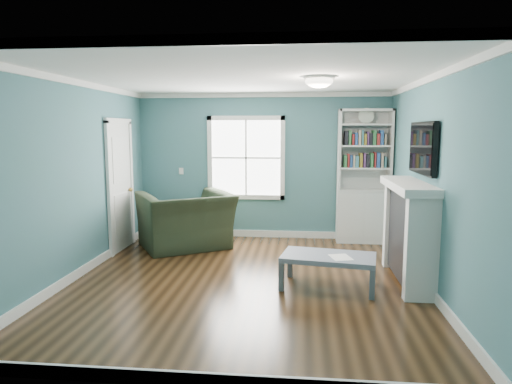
# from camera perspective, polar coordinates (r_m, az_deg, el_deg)

# --- Properties ---
(floor) EXTENTS (5.00, 5.00, 0.00)m
(floor) POSITION_cam_1_polar(r_m,az_deg,el_deg) (6.04, -1.26, -11.06)
(floor) COLOR black
(floor) RESTS_ON ground
(room_walls) EXTENTS (5.00, 5.00, 5.00)m
(room_walls) POSITION_cam_1_polar(r_m,az_deg,el_deg) (5.73, -1.30, 4.09)
(room_walls) COLOR #44727F
(room_walls) RESTS_ON ground
(trim) EXTENTS (4.50, 5.00, 2.60)m
(trim) POSITION_cam_1_polar(r_m,az_deg,el_deg) (5.76, -1.29, 0.66)
(trim) COLOR white
(trim) RESTS_ON ground
(window) EXTENTS (1.40, 0.06, 1.50)m
(window) POSITION_cam_1_polar(r_m,az_deg,el_deg) (8.23, -1.25, 4.29)
(window) COLOR white
(window) RESTS_ON room_walls
(bookshelf) EXTENTS (0.90, 0.35, 2.31)m
(bookshelf) POSITION_cam_1_polar(r_m,az_deg,el_deg) (8.11, 13.27, 0.29)
(bookshelf) COLOR silver
(bookshelf) RESTS_ON ground
(fireplace) EXTENTS (0.44, 1.58, 1.30)m
(fireplace) POSITION_cam_1_polar(r_m,az_deg,el_deg) (6.17, 18.57, -4.92)
(fireplace) COLOR black
(fireplace) RESTS_ON ground
(tv) EXTENTS (0.06, 1.10, 0.65)m
(tv) POSITION_cam_1_polar(r_m,az_deg,el_deg) (6.06, 20.13, 5.18)
(tv) COLOR black
(tv) RESTS_ON fireplace
(door) EXTENTS (0.12, 0.98, 2.17)m
(door) POSITION_cam_1_polar(r_m,az_deg,el_deg) (7.70, -16.60, 0.91)
(door) COLOR silver
(door) RESTS_ON ground
(ceiling_fixture) EXTENTS (0.38, 0.38, 0.15)m
(ceiling_fixture) POSITION_cam_1_polar(r_m,az_deg,el_deg) (5.81, 7.90, 13.63)
(ceiling_fixture) COLOR white
(ceiling_fixture) RESTS_ON room_walls
(light_switch) EXTENTS (0.08, 0.01, 0.12)m
(light_switch) POSITION_cam_1_polar(r_m,az_deg,el_deg) (8.48, -9.33, 2.60)
(light_switch) COLOR white
(light_switch) RESTS_ON room_walls
(recliner) EXTENTS (1.69, 1.53, 1.24)m
(recliner) POSITION_cam_1_polar(r_m,az_deg,el_deg) (7.63, -8.80, -2.36)
(recliner) COLOR #1F2D1C
(recliner) RESTS_ON ground
(coffee_table) EXTENTS (1.22, 0.80, 0.41)m
(coffee_table) POSITION_cam_1_polar(r_m,az_deg,el_deg) (5.78, 9.06, -8.29)
(coffee_table) COLOR #4D545D
(coffee_table) RESTS_ON ground
(paper_sheet) EXTENTS (0.30, 0.34, 0.00)m
(paper_sheet) POSITION_cam_1_polar(r_m,az_deg,el_deg) (5.68, 10.54, -8.03)
(paper_sheet) COLOR white
(paper_sheet) RESTS_ON coffee_table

